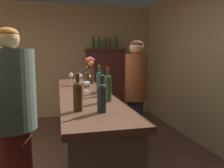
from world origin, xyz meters
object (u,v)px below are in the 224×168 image
wine_glass_rear (80,77)px  display_bottle_right (116,43)px  display_bottle_center (105,43)px  display_bottle_midright (110,43)px  wine_glass_spare (89,77)px  patron_near_entrance (13,123)px  wine_bottle_rose (87,78)px  flower_arrangement (90,71)px  wine_bottle_malbec (108,86)px  wine_glass_front (87,84)px  display_bottle_left (93,43)px  display_bottle_midleft (99,43)px  cheese_plate (88,82)px  bar_counter (84,133)px  wine_bottle_riesling (102,83)px  wine_glass_mid (71,75)px  display_cabinet (105,82)px  wine_bottle_merlot (99,81)px  wine_bottle_chardonnay (102,96)px  wine_bottle_syrah (78,95)px  bartender (136,94)px

wine_glass_rear → display_bottle_right: (1.01, 1.58, 0.64)m
wine_glass_rear → display_bottle_center: (0.75, 1.58, 0.63)m
wine_glass_rear → display_bottle_midright: display_bottle_midright is taller
wine_glass_spare → display_bottle_right: (0.92, 1.92, 0.62)m
display_bottle_center → patron_near_entrance: 3.68m
wine_bottle_rose → flower_arrangement: flower_arrangement is taller
wine_bottle_malbec → wine_glass_front: wine_bottle_malbec is taller
wine_glass_front → flower_arrangement: flower_arrangement is taller
display_bottle_left → wine_glass_spare: bearing=-100.9°
wine_glass_rear → wine_glass_spare: bearing=-74.4°
display_bottle_midleft → display_bottle_midright: size_ratio=1.06×
display_bottle_midright → wine_bottle_malbec: bearing=-103.4°
display_bottle_right → wine_glass_rear: bearing=-122.6°
wine_glass_rear → cheese_plate: 0.15m
display_bottle_midright → flower_arrangement: bearing=-112.7°
bar_counter → wine_bottle_riesling: wine_bottle_riesling is taller
wine_glass_mid → wine_bottle_riesling: bearing=-77.4°
wine_glass_spare → wine_glass_mid: bearing=134.1°
display_bottle_left → display_cabinet: bearing=0.0°
display_cabinet → wine_glass_front: size_ratio=13.03×
wine_bottle_merlot → wine_bottle_malbec: size_ratio=0.99×
display_cabinet → display_bottle_midright: size_ratio=5.65×
wine_bottle_malbec → wine_glass_mid: size_ratio=1.94×
wine_bottle_merlot → wine_glass_rear: size_ratio=2.29×
wine_bottle_riesling → display_bottle_right: (0.90, 2.85, 0.60)m
bar_counter → display_cabinet: size_ratio=1.78×
wine_bottle_riesling → wine_bottle_chardonnay: size_ratio=1.08×
wine_bottle_riesling → display_bottle_midleft: 2.95m
wine_glass_mid → bar_counter: bearing=-83.3°
wine_bottle_malbec → display_bottle_left: 3.23m
wine_bottle_chardonnay → cheese_plate: wine_bottle_chardonnay is taller
display_bottle_midright → display_bottle_right: display_bottle_right is taller
wine_glass_spare → display_bottle_left: 2.05m
wine_glass_mid → wine_bottle_rose: bearing=-68.8°
bar_counter → wine_bottle_rose: wine_bottle_rose is taller
wine_glass_rear → display_bottle_midleft: display_bottle_midleft is taller
display_cabinet → wine_glass_rear: display_cabinet is taller
display_bottle_midleft → wine_glass_front: bearing=-103.6°
wine_bottle_rose → display_bottle_left: bearing=78.8°
wine_glass_front → wine_glass_spare: bearing=80.4°
wine_bottle_riesling → wine_glass_spare: size_ratio=1.98×
display_cabinet → wine_bottle_malbec: (-0.63, -3.16, 0.34)m
wine_bottle_riesling → display_bottle_midleft: (0.49, 2.85, 0.58)m
display_cabinet → wine_glass_rear: size_ratio=11.51×
wine_bottle_syrah → bartender: bartender is taller
bar_counter → wine_bottle_riesling: size_ratio=9.55×
wine_bottle_syrah → wine_glass_spare: (0.29, 1.55, -0.02)m
bartender → wine_glass_mid: bearing=-25.9°
bar_counter → wine_bottle_syrah: 1.16m
wine_bottle_riesling → wine_glass_front: (-0.12, 0.33, -0.04)m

